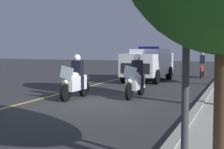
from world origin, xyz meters
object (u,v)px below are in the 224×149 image
object	(u,v)px
police_motorcycle_lead_left	(75,81)
cyclist_background	(202,65)
police_motorcycle_lead_right	(136,80)
police_suv	(148,63)

from	to	relation	value
police_motorcycle_lead_left	cyclist_background	world-z (taller)	police_motorcycle_lead_left
police_motorcycle_lead_right	police_suv	xyz separation A→B (m)	(-6.79, -1.22, 0.37)
police_motorcycle_lead_left	police_motorcycle_lead_right	distance (m)	2.39
police_motorcycle_lead_right	police_suv	bearing A→B (deg)	-169.82
police_motorcycle_lead_left	police_suv	distance (m)	7.98
police_motorcycle_lead_right	cyclist_background	distance (m)	10.37
police_motorcycle_lead_right	police_suv	size ratio (longest dim) A/B	0.43
police_motorcycle_lead_left	police_motorcycle_lead_right	xyz separation A→B (m)	(-1.13, 2.10, 0.00)
police_motorcycle_lead_right	cyclist_background	world-z (taller)	police_motorcycle_lead_right
cyclist_background	police_suv	bearing A→B (deg)	-38.56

